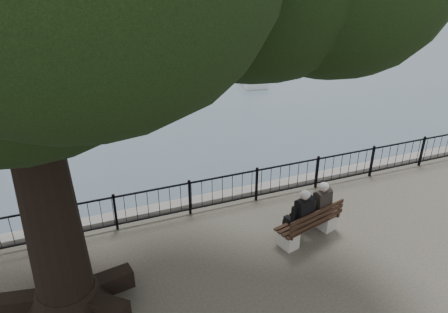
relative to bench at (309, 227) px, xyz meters
name	(u,v)px	position (x,y,z in m)	size (l,w,h in m)	color
harbor	(218,212)	(-1.50, 2.60, -0.84)	(260.00, 260.00, 1.20)	slate
railing	(224,190)	(-1.50, 2.10, 0.22)	(22.06, 0.06, 1.00)	black
bench	(309,227)	(0.00, 0.00, 0.00)	(1.90, 0.99, 0.96)	gray
person_left	(299,217)	(-0.31, 0.03, 0.37)	(0.56, 0.82, 1.53)	black
person_right	(317,208)	(0.31, 0.19, 0.37)	(0.56, 0.82, 1.53)	black
sailboat_b	(101,63)	(-2.71, 22.09, -1.02)	(2.53, 5.15, 10.20)	silver
sailboat_c	(248,73)	(5.49, 16.36, -1.03)	(2.06, 4.79, 9.47)	silver
sailboat_f	(128,31)	(0.76, 31.96, -0.98)	(3.76, 6.19, 12.96)	silver
sailboat_g	(192,17)	(8.35, 37.49, -1.02)	(2.25, 6.17, 11.05)	silver
sailboat_h	(36,17)	(-6.86, 42.86, -0.99)	(3.13, 4.79, 11.11)	silver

